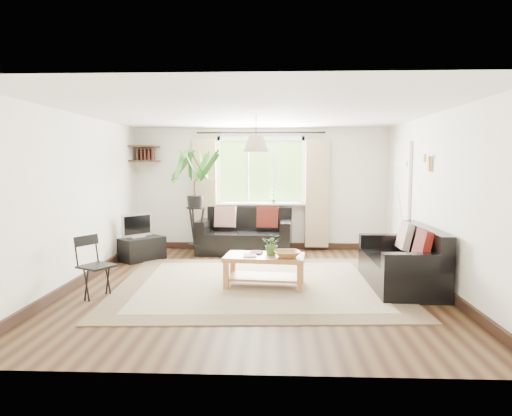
{
  "coord_description": "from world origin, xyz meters",
  "views": [
    {
      "loc": [
        0.28,
        -6.29,
        1.71
      ],
      "look_at": [
        0.0,
        0.4,
        1.05
      ],
      "focal_mm": 32.0,
      "sensor_mm": 36.0,
      "label": 1
    }
  ],
  "objects_px": {
    "sofa_back": "(245,232)",
    "coffee_table": "(265,271)",
    "folding_chair": "(97,267)",
    "sofa_right": "(400,258)",
    "palm_stand": "(195,203)",
    "tv_stand": "(142,249)"
  },
  "relations": [
    {
      "from": "sofa_back",
      "to": "coffee_table",
      "type": "height_order",
      "value": "sofa_back"
    },
    {
      "from": "tv_stand",
      "to": "folding_chair",
      "type": "height_order",
      "value": "folding_chair"
    },
    {
      "from": "tv_stand",
      "to": "palm_stand",
      "type": "xyz_separation_m",
      "value": [
        0.89,
        0.41,
        0.78
      ]
    },
    {
      "from": "folding_chair",
      "to": "palm_stand",
      "type": "bearing_deg",
      "value": 12.26
    },
    {
      "from": "sofa_back",
      "to": "tv_stand",
      "type": "height_order",
      "value": "sofa_back"
    },
    {
      "from": "sofa_right",
      "to": "folding_chair",
      "type": "bearing_deg",
      "value": -80.05
    },
    {
      "from": "sofa_back",
      "to": "coffee_table",
      "type": "relative_size",
      "value": 1.6
    },
    {
      "from": "sofa_back",
      "to": "folding_chair",
      "type": "height_order",
      "value": "sofa_back"
    },
    {
      "from": "sofa_right",
      "to": "coffee_table",
      "type": "height_order",
      "value": "sofa_right"
    },
    {
      "from": "folding_chair",
      "to": "sofa_right",
      "type": "bearing_deg",
      "value": -51.3
    },
    {
      "from": "tv_stand",
      "to": "coffee_table",
      "type": "bearing_deg",
      "value": -85.8
    },
    {
      "from": "folding_chair",
      "to": "sofa_back",
      "type": "bearing_deg",
      "value": -1.0
    },
    {
      "from": "sofa_right",
      "to": "coffee_table",
      "type": "bearing_deg",
      "value": -87.1
    },
    {
      "from": "sofa_back",
      "to": "folding_chair",
      "type": "distance_m",
      "value": 3.4
    },
    {
      "from": "palm_stand",
      "to": "folding_chair",
      "type": "bearing_deg",
      "value": -106.52
    },
    {
      "from": "sofa_back",
      "to": "folding_chair",
      "type": "bearing_deg",
      "value": -115.72
    },
    {
      "from": "tv_stand",
      "to": "folding_chair",
      "type": "bearing_deg",
      "value": -136.42
    },
    {
      "from": "coffee_table",
      "to": "palm_stand",
      "type": "distance_m",
      "value": 2.58
    },
    {
      "from": "sofa_right",
      "to": "palm_stand",
      "type": "xyz_separation_m",
      "value": [
        -3.2,
        1.98,
        0.59
      ]
    },
    {
      "from": "tv_stand",
      "to": "sofa_right",
      "type": "bearing_deg",
      "value": -69.79
    },
    {
      "from": "sofa_right",
      "to": "folding_chair",
      "type": "distance_m",
      "value": 4.05
    },
    {
      "from": "palm_stand",
      "to": "folding_chair",
      "type": "distance_m",
      "value": 2.86
    }
  ]
}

